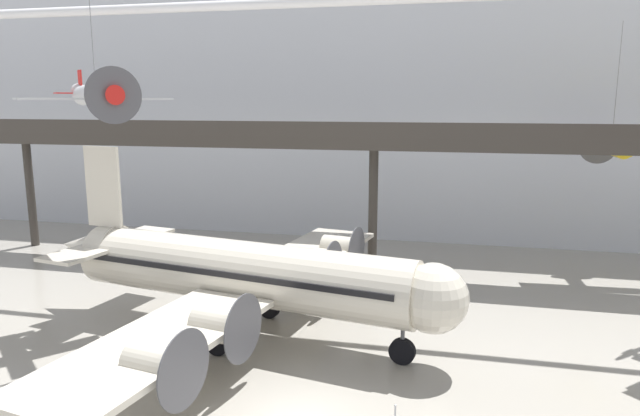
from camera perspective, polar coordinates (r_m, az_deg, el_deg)
hangar_back_wall at (r=53.18m, az=6.97°, el=9.30°), size 140.00×3.00×22.97m
mezzanine_walkway at (r=41.97m, az=5.25°, el=6.30°), size 110.00×3.20×11.23m
ceiling_truss_beam at (r=35.22m, az=3.84°, el=20.01°), size 120.00×0.60×0.60m
airliner_silver_main at (r=31.39m, az=-8.16°, el=-6.41°), size 24.95×28.74×10.07m
suspended_plane_silver_racer at (r=32.98m, az=-21.50°, el=10.63°), size 6.59×6.85×6.56m
suspended_plane_yellow_lowwing at (r=44.85m, az=27.11°, el=5.43°), size 8.14×6.62×9.95m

